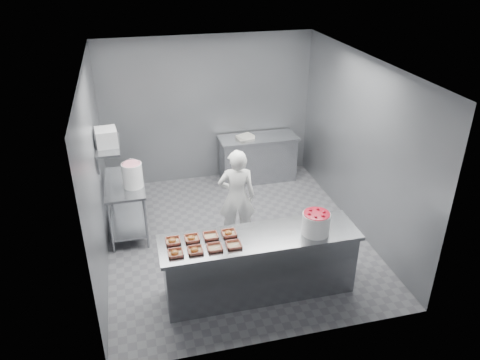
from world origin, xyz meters
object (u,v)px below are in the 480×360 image
tray_3 (234,245)px  tray_7 (229,233)px  tray_0 (175,253)px  strawberry_tub (316,223)px  worker (237,197)px  glaze_bucket (132,175)px  tray_4 (173,241)px  back_counter (258,158)px  tray_6 (211,236)px  tray_1 (195,250)px  tray_2 (215,248)px  appliance (106,137)px  prep_table (126,199)px  tray_5 (192,238)px  service_counter (259,264)px

tray_3 → tray_7: size_ratio=1.00×
tray_0 → strawberry_tub: 1.82m
worker → strawberry_tub: size_ratio=4.36×
glaze_bucket → tray_4: bearing=-76.0°
back_counter → tray_6: 3.50m
back_counter → tray_6: (-1.52, -3.12, 0.47)m
tray_1 → back_counter: bearing=62.5°
tray_2 → tray_6: size_ratio=1.00×
tray_6 → appliance: (-1.20, 1.76, 0.77)m
tray_2 → tray_4: tray_4 is taller
prep_table → strawberry_tub: strawberry_tub is taller
prep_table → back_counter: bearing=27.0°
worker → glaze_bucket: (-1.51, 0.50, 0.32)m
tray_3 → tray_6: bearing=132.4°
tray_2 → strawberry_tub: (1.33, 0.03, 0.14)m
tray_7 → glaze_bucket: bearing=124.5°
tray_0 → tray_4: same height
tray_1 → tray_3: (0.48, 0.00, -0.00)m
strawberry_tub → tray_4: bearing=172.7°
worker → tray_0: bearing=61.4°
tray_0 → glaze_bucket: (-0.41, 1.90, 0.18)m
back_counter → tray_4: 3.74m
tray_3 → tray_4: size_ratio=1.00×
tray_4 → appliance: 2.05m
tray_0 → worker: size_ratio=0.12×
tray_6 → tray_2: bearing=-90.0°
appliance → glaze_bucket: bearing=-26.5°
back_counter → tray_5: tray_5 is taller
tray_4 → appliance: appliance is taller
tray_4 → appliance: size_ratio=0.55×
tray_7 → worker: size_ratio=0.12×
tray_4 → glaze_bucket: (-0.41, 1.64, 0.18)m
tray_3 → appliance: appliance is taller
glaze_bucket → tray_0: bearing=-77.9°
service_counter → tray_3: (-0.38, -0.13, 0.47)m
tray_3 → tray_7: 0.26m
tray_3 → service_counter: bearing=19.1°
tray_1 → tray_2: tray_1 is taller
tray_0 → tray_5: size_ratio=1.00×
tray_6 → strawberry_tub: 1.36m
tray_5 → appliance: appliance is taller
tray_5 → glaze_bucket: bearing=111.6°
prep_table → tray_6: (1.03, -1.82, 0.33)m
tray_4 → strawberry_tub: 1.83m
tray_6 → appliance: 2.27m
glaze_bucket → appliance: 0.68m
back_counter → tray_5: bearing=-119.5°
prep_table → tray_7: bearing=-55.1°
tray_0 → tray_3: (0.72, 0.00, -0.00)m
prep_table → tray_2: 2.35m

